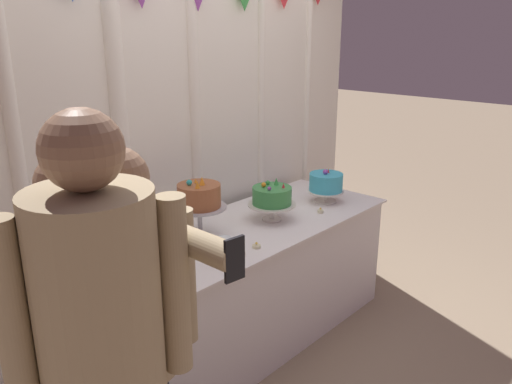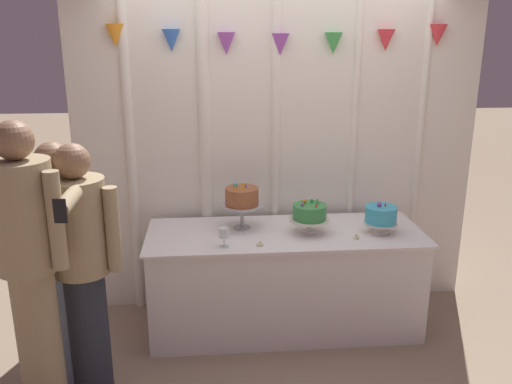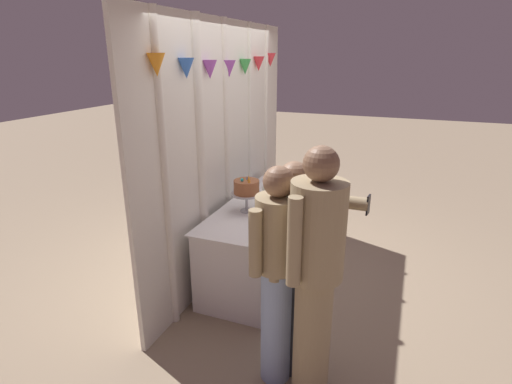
% 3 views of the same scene
% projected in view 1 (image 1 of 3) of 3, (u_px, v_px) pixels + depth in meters
% --- Properties ---
extents(ground_plane, '(24.00, 24.00, 0.00)m').
position_uv_depth(ground_plane, '(261.00, 342.00, 3.34)').
color(ground_plane, gray).
extents(draped_curtain, '(3.17, 0.15, 2.56)m').
position_uv_depth(draped_curtain, '(191.00, 129.00, 3.26)').
color(draped_curtain, white).
rests_on(draped_curtain, ground_plane).
extents(cake_table, '(2.03, 0.76, 0.78)m').
position_uv_depth(cake_table, '(250.00, 283.00, 3.28)').
color(cake_table, white).
rests_on(cake_table, ground_plane).
extents(cake_display_leftmost, '(0.31, 0.31, 0.37)m').
position_uv_depth(cake_display_leftmost, '(199.00, 198.00, 2.93)').
color(cake_display_leftmost, '#B2B2B7').
rests_on(cake_display_leftmost, cake_table).
extents(cake_display_center, '(0.30, 0.30, 0.26)m').
position_uv_depth(cake_display_center, '(272.00, 197.00, 3.22)').
color(cake_display_center, silver).
rests_on(cake_display_center, cake_table).
extents(cake_display_rightmost, '(0.25, 0.25, 0.24)m').
position_uv_depth(cake_display_rightmost, '(326.00, 184.00, 3.56)').
color(cake_display_rightmost, silver).
rests_on(cake_display_rightmost, cake_table).
extents(wine_glass, '(0.07, 0.07, 0.14)m').
position_uv_depth(wine_glass, '(224.00, 245.00, 2.65)').
color(wine_glass, silver).
rests_on(wine_glass, cake_table).
extents(tealight_far_left, '(0.05, 0.05, 0.03)m').
position_uv_depth(tealight_far_left, '(257.00, 246.00, 2.86)').
color(tealight_far_left, beige).
rests_on(tealight_far_left, cake_table).
extents(tealight_near_left, '(0.04, 0.04, 0.04)m').
position_uv_depth(tealight_near_left, '(320.00, 211.00, 3.38)').
color(tealight_near_left, beige).
rests_on(tealight_near_left, cake_table).
extents(guest_man_dark_suit, '(0.49, 0.41, 1.60)m').
position_uv_depth(guest_man_dark_suit, '(132.00, 352.00, 1.79)').
color(guest_man_dark_suit, '#282D38').
rests_on(guest_man_dark_suit, ground_plane).
extents(guest_girl_blue_dress, '(0.42, 0.74, 1.59)m').
position_uv_depth(guest_girl_blue_dress, '(89.00, 356.00, 1.73)').
color(guest_girl_blue_dress, '#93ADD6').
rests_on(guest_girl_blue_dress, ground_plane).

